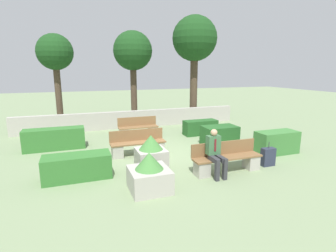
{
  "coord_description": "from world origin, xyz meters",
  "views": [
    {
      "loc": [
        -2.89,
        -8.49,
        2.96
      ],
      "look_at": [
        0.37,
        0.5,
        0.9
      ],
      "focal_mm": 28.0,
      "sensor_mm": 36.0,
      "label": 1
    }
  ],
  "objects_px": {
    "suitcase": "(268,157)",
    "tree_center_right": "(195,41)",
    "bench_left_side": "(138,145)",
    "tree_leftmost": "(55,54)",
    "tree_center_left": "(133,52)",
    "bench_right_side": "(138,130)",
    "person_seated_man": "(215,151)",
    "planter_corner_left": "(151,155)",
    "bench_front": "(227,160)",
    "planter_corner_right": "(149,174)"
  },
  "relations": [
    {
      "from": "tree_leftmost",
      "to": "planter_corner_right",
      "type": "bearing_deg",
      "value": -75.12
    },
    {
      "from": "bench_right_side",
      "to": "suitcase",
      "type": "xyz_separation_m",
      "value": [
        2.97,
        -4.92,
        -0.05
      ]
    },
    {
      "from": "planter_corner_left",
      "to": "person_seated_man",
      "type": "bearing_deg",
      "value": -31.12
    },
    {
      "from": "planter_corner_right",
      "to": "bench_left_side",
      "type": "bearing_deg",
      "value": 82.13
    },
    {
      "from": "suitcase",
      "to": "bench_front",
      "type": "bearing_deg",
      "value": 179.53
    },
    {
      "from": "bench_left_side",
      "to": "tree_center_right",
      "type": "distance_m",
      "value": 8.23
    },
    {
      "from": "planter_corner_left",
      "to": "tree_leftmost",
      "type": "height_order",
      "value": "tree_leftmost"
    },
    {
      "from": "planter_corner_left",
      "to": "suitcase",
      "type": "bearing_deg",
      "value": -13.09
    },
    {
      "from": "bench_left_side",
      "to": "tree_leftmost",
      "type": "bearing_deg",
      "value": 114.4
    },
    {
      "from": "suitcase",
      "to": "tree_center_right",
      "type": "height_order",
      "value": "tree_center_right"
    },
    {
      "from": "bench_left_side",
      "to": "person_seated_man",
      "type": "relative_size",
      "value": 1.45
    },
    {
      "from": "person_seated_man",
      "to": "tree_center_left",
      "type": "height_order",
      "value": "tree_center_left"
    },
    {
      "from": "tree_leftmost",
      "to": "tree_center_right",
      "type": "xyz_separation_m",
      "value": [
        7.39,
        -0.7,
        0.86
      ]
    },
    {
      "from": "bench_right_side",
      "to": "planter_corner_right",
      "type": "xyz_separation_m",
      "value": [
        -1.0,
        -5.31,
        0.08
      ]
    },
    {
      "from": "tree_center_right",
      "to": "tree_leftmost",
      "type": "bearing_deg",
      "value": 174.61
    },
    {
      "from": "bench_front",
      "to": "suitcase",
      "type": "height_order",
      "value": "bench_front"
    },
    {
      "from": "person_seated_man",
      "to": "suitcase",
      "type": "xyz_separation_m",
      "value": [
        1.97,
        0.13,
        -0.45
      ]
    },
    {
      "from": "planter_corner_left",
      "to": "suitcase",
      "type": "distance_m",
      "value": 3.67
    },
    {
      "from": "person_seated_man",
      "to": "planter_corner_right",
      "type": "bearing_deg",
      "value": -172.7
    },
    {
      "from": "tree_center_right",
      "to": "bench_right_side",
      "type": "bearing_deg",
      "value": -144.96
    },
    {
      "from": "planter_corner_left",
      "to": "tree_center_right",
      "type": "distance_m",
      "value": 9.27
    },
    {
      "from": "bench_right_side",
      "to": "person_seated_man",
      "type": "height_order",
      "value": "person_seated_man"
    },
    {
      "from": "bench_front",
      "to": "tree_center_left",
      "type": "xyz_separation_m",
      "value": [
        -0.83,
        8.54,
        3.55
      ]
    },
    {
      "from": "bench_left_side",
      "to": "bench_right_side",
      "type": "height_order",
      "value": "same"
    },
    {
      "from": "planter_corner_left",
      "to": "planter_corner_right",
      "type": "bearing_deg",
      "value": -108.12
    },
    {
      "from": "suitcase",
      "to": "tree_center_left",
      "type": "height_order",
      "value": "tree_center_left"
    },
    {
      "from": "person_seated_man",
      "to": "tree_center_right",
      "type": "distance_m",
      "value": 9.28
    },
    {
      "from": "bench_left_side",
      "to": "tree_leftmost",
      "type": "relative_size",
      "value": 0.41
    },
    {
      "from": "tree_leftmost",
      "to": "tree_center_right",
      "type": "bearing_deg",
      "value": -5.39
    },
    {
      "from": "planter_corner_left",
      "to": "tree_leftmost",
      "type": "bearing_deg",
      "value": 109.83
    },
    {
      "from": "bench_front",
      "to": "tree_center_right",
      "type": "bearing_deg",
      "value": 71.7
    },
    {
      "from": "bench_left_side",
      "to": "planter_corner_left",
      "type": "bearing_deg",
      "value": -89.79
    },
    {
      "from": "planter_corner_left",
      "to": "suitcase",
      "type": "relative_size",
      "value": 1.42
    },
    {
      "from": "planter_corner_left",
      "to": "tree_leftmost",
      "type": "relative_size",
      "value": 0.23
    },
    {
      "from": "bench_right_side",
      "to": "planter_corner_left",
      "type": "height_order",
      "value": "planter_corner_left"
    },
    {
      "from": "bench_left_side",
      "to": "tree_center_left",
      "type": "relative_size",
      "value": 0.38
    },
    {
      "from": "person_seated_man",
      "to": "tree_center_left",
      "type": "relative_size",
      "value": 0.26
    },
    {
      "from": "suitcase",
      "to": "tree_center_left",
      "type": "xyz_separation_m",
      "value": [
        -2.32,
        8.55,
        3.61
      ]
    },
    {
      "from": "person_seated_man",
      "to": "tree_center_right",
      "type": "relative_size",
      "value": 0.22
    },
    {
      "from": "tree_leftmost",
      "to": "tree_center_left",
      "type": "relative_size",
      "value": 0.93
    },
    {
      "from": "bench_right_side",
      "to": "suitcase",
      "type": "distance_m",
      "value": 5.74
    },
    {
      "from": "planter_corner_right",
      "to": "suitcase",
      "type": "bearing_deg",
      "value": 5.62
    },
    {
      "from": "planter_corner_left",
      "to": "tree_center_left",
      "type": "relative_size",
      "value": 0.22
    },
    {
      "from": "tree_leftmost",
      "to": "bench_front",
      "type": "bearing_deg",
      "value": -60.22
    },
    {
      "from": "bench_right_side",
      "to": "tree_center_left",
      "type": "distance_m",
      "value": 5.13
    },
    {
      "from": "suitcase",
      "to": "bench_right_side",
      "type": "bearing_deg",
      "value": 121.16
    },
    {
      "from": "tree_center_right",
      "to": "tree_center_left",
      "type": "bearing_deg",
      "value": 166.7
    },
    {
      "from": "tree_center_left",
      "to": "tree_center_right",
      "type": "bearing_deg",
      "value": -13.3
    },
    {
      "from": "person_seated_man",
      "to": "planter_corner_left",
      "type": "relative_size",
      "value": 1.22
    },
    {
      "from": "tree_leftmost",
      "to": "tree_center_right",
      "type": "relative_size",
      "value": 0.8
    }
  ]
}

